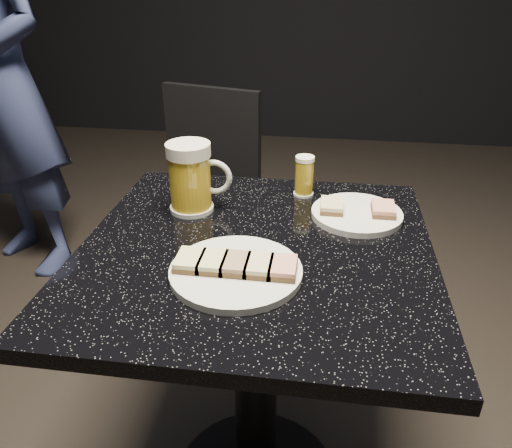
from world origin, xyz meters
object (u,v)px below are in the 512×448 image
at_px(plate_large, 236,272).
at_px(patron, 1,81).
at_px(table, 256,340).
at_px(beer_tumbler, 304,176).
at_px(plate_small, 357,214).
at_px(chair, 200,193).
at_px(beer_mug, 191,177).

bearing_deg(plate_large, patron, 135.95).
distance_m(table, beer_tumbler, 0.40).
relative_size(plate_small, table, 0.27).
xyz_separation_m(plate_large, chair, (-0.30, 0.88, -0.26)).
xyz_separation_m(plate_large, beer_tumbler, (0.10, 0.37, 0.04)).
bearing_deg(chair, beer_tumbler, -52.33).
bearing_deg(beer_tumbler, beer_mug, -154.45).
bearing_deg(chair, patron, 164.59).
height_order(plate_small, patron, patron).
height_order(patron, chair, patron).
distance_m(plate_large, chair, 0.97).
bearing_deg(chair, plate_small, -49.79).
bearing_deg(chair, table, -67.65).
distance_m(plate_large, table, 0.27).
relative_size(plate_large, patron, 0.15).
bearing_deg(beer_mug, chair, 103.63).
bearing_deg(plate_large, beer_tumbler, 74.70).
xyz_separation_m(plate_large, patron, (-1.16, 1.12, 0.07)).
relative_size(table, chair, 0.87).
xyz_separation_m(plate_small, table, (-0.20, -0.16, -0.25)).
relative_size(patron, chair, 1.92).
distance_m(plate_large, patron, 1.61).
bearing_deg(table, beer_tumbler, 73.09).
xyz_separation_m(plate_small, patron, (-1.38, 0.85, 0.07)).
bearing_deg(plate_large, plate_small, 49.79).
distance_m(plate_small, chair, 0.85).
bearing_deg(plate_small, beer_tumbler, 140.61).
bearing_deg(beer_tumbler, table, -106.91).
bearing_deg(plate_large, chair, 108.63).
height_order(plate_small, chair, chair).
bearing_deg(plate_small, patron, 148.28).
xyz_separation_m(beer_mug, beer_tumbler, (0.24, 0.12, -0.03)).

